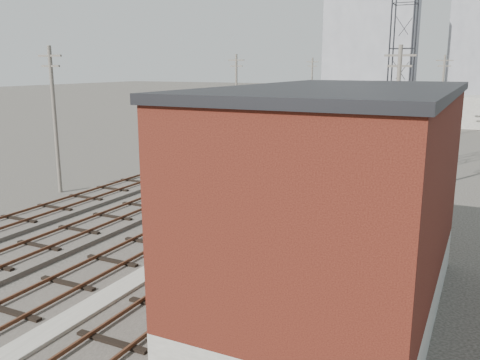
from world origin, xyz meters
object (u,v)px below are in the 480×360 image
Objects in this scene: switch_stand at (240,176)px; car_silver at (266,128)px; signal_mast at (151,266)px; car_grey at (229,135)px; car_red at (213,132)px; site_trailer at (270,127)px.

switch_stand reaches higher than car_silver.
car_grey is at bearing 114.45° from signal_mast.
car_grey is (2.12, -0.42, -0.11)m from car_red.
signal_mast reaches higher than car_red.
car_red is 1.01× the size of car_grey.
signal_mast is at bearing -148.78° from car_red.
signal_mast is at bearing -62.97° from site_trailer.
switch_stand is at bearing 109.30° from signal_mast.
car_silver is (3.31, 6.95, -0.06)m from car_red.
signal_mast reaches higher than car_silver.
car_red is at bearing 67.02° from car_grey.
car_red is 1.05× the size of car_silver.
switch_stand is 0.33× the size of car_grey.
signal_mast reaches higher than site_trailer.
switch_stand reaches higher than car_grey.
switch_stand is 21.36m from car_grey.
car_grey is (-1.19, -7.37, -0.05)m from car_silver.
car_grey is at bearing -118.20° from site_trailer.
signal_mast reaches higher than car_grey.
car_silver is 7.46m from car_grey.
switch_stand is (-6.73, 19.22, -1.96)m from signal_mast.
switch_stand is 22.83m from car_red.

